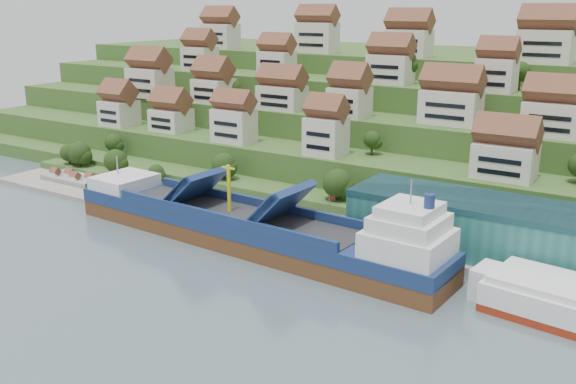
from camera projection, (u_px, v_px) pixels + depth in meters
The scene contains 10 objects.
ground at pixel (227, 242), 129.61m from camera, with size 300.00×300.00×0.00m, color slate.
quay at pixel (349, 234), 130.91m from camera, with size 180.00×14.00×2.20m, color gray.
pebble_beach at pixel (82, 184), 169.46m from camera, with size 45.00×20.00×1.00m, color gray.
hillside at pixel (422, 117), 209.95m from camera, with size 260.00×128.00×31.00m.
hillside_village at pixel (358, 87), 173.31m from camera, with size 155.20×59.80×29.58m.
hillside_trees at pixel (274, 138), 162.69m from camera, with size 143.17×62.47×31.36m.
warehouse at pixel (515, 232), 114.07m from camera, with size 60.00×15.00×10.00m, color #276B64.
flagpole at pixel (330, 212), 126.25m from camera, with size 1.28×0.16×8.00m.
beach_huts at pixel (73, 178), 169.05m from camera, with size 14.40×3.70×2.20m.
cargo_ship at pixel (256, 231), 125.69m from camera, with size 85.26×17.34×18.87m.
Camera 1 is at (76.65, -95.15, 46.09)m, focal length 40.00 mm.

